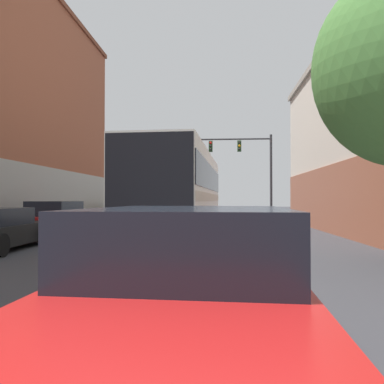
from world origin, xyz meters
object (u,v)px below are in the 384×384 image
bus (180,189)px  parked_car_left_mid (125,210)px  hatchback_foreground (188,302)px  parked_car_left_far (57,218)px  traffic_signal_gantry (235,157)px

bus → parked_car_left_mid: 13.14m
bus → parked_car_left_mid: size_ratio=2.74×
bus → parked_car_left_mid: bus is taller
hatchback_foreground → parked_car_left_far: bearing=30.4°
traffic_signal_gantry → parked_car_left_mid: bearing=177.1°
bus → parked_car_left_far: size_ratio=2.49×
parked_car_left_far → traffic_signal_gantry: size_ratio=0.60×
bus → parked_car_left_mid: bearing=27.7°
hatchback_foreground → traffic_signal_gantry: size_ratio=0.52×
parked_car_left_mid → parked_car_left_far: parked_car_left_far is taller
bus → traffic_signal_gantry: (2.83, 11.45, 2.70)m
bus → parked_car_left_far: bus is taller
hatchback_foreground → parked_car_left_mid: hatchback_foreground is taller
bus → parked_car_left_mid: (-5.48, 11.88, -1.28)m
hatchback_foreground → parked_car_left_mid: bearing=17.9°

